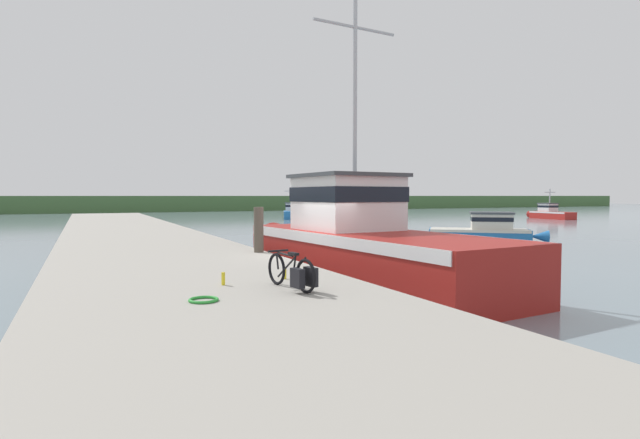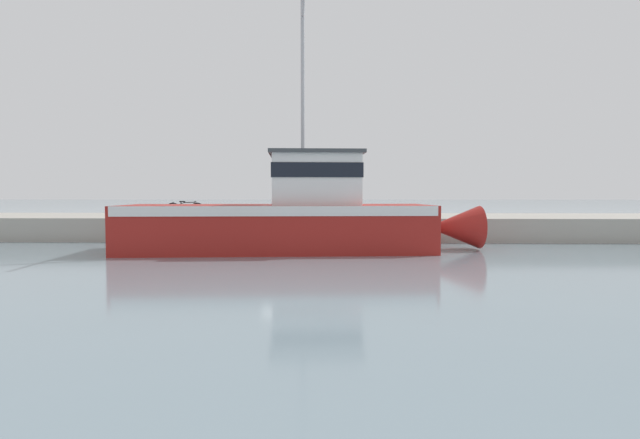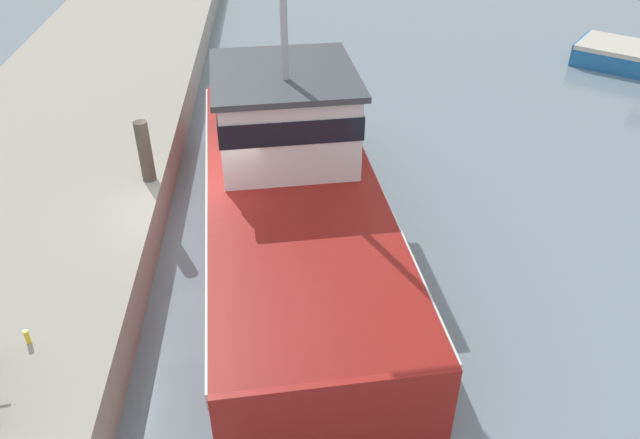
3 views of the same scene
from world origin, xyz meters
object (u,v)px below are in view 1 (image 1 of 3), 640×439
Objects in this scene: fishing_boat_main at (360,242)px; water_bottle_on_curb at (285,273)px; water_bottle_by_bike at (223,279)px; boat_white_moored at (293,213)px; boat_orange_near at (484,230)px; bicycle_touring at (295,273)px; mooring_post at (259,230)px; boat_green_anchored at (550,213)px.

water_bottle_on_curb is (-4.18, -4.09, -0.14)m from fishing_boat_main.
water_bottle_by_bike is (-5.51, -4.24, -0.14)m from fishing_boat_main.
water_bottle_by_bike is (-20.07, -45.25, 0.42)m from boat_white_moored.
boat_white_moored is at bearing -142.60° from boat_orange_near.
bicycle_touring is 6.63× the size of water_bottle_on_curb.
mooring_post is 5.66m from water_bottle_by_bike.
boat_white_moored is 30.40m from boat_green_anchored.
boat_green_anchored is 57.01m from water_bottle_by_bike.
boat_green_anchored is 56.77m from bicycle_touring.
boat_green_anchored is at bearing 26.54° from bicycle_touring.
boat_white_moored is 1.03× the size of boat_orange_near.
fishing_boat_main is 2.01× the size of boat_white_moored.
water_bottle_by_bike is at bearing -16.40° from boat_orange_near.
water_bottle_by_bike is (-2.42, -5.08, -0.57)m from mooring_post.
boat_white_moored reaches higher than mooring_post.
fishing_boat_main is 5.84m from water_bottle_on_curb.
boat_orange_near reaches higher than bicycle_touring.
bicycle_touring is at bearing -139.03° from boat_green_anchored.
mooring_post is (-3.09, 0.84, 0.43)m from fishing_boat_main.
boat_white_moored is 4.50× the size of mooring_post.
bicycle_touring is 1.29m from water_bottle_on_curb.
fishing_boat_main is 1.93× the size of boat_green_anchored.
boat_green_anchored reaches higher than water_bottle_on_curb.
boat_white_moored is at bearing 66.29° from mooring_post.
boat_white_moored is 50.09m from bicycle_touring.
boat_orange_near is at bearing 28.97° from bicycle_touring.
mooring_post is at bearing 77.56° from water_bottle_on_curb.
water_bottle_on_curb is at bearing 6.72° from water_bottle_by_bike.
boat_white_moored reaches higher than bicycle_touring.
fishing_boat_main is at bearing 41.23° from bicycle_touring.
fishing_boat_main reaches higher than bicycle_touring.
water_bottle_by_bike is 1.35m from water_bottle_on_curb.
boat_white_moored is at bearing 159.29° from boat_green_anchored.
mooring_post is at bearing 160.28° from fishing_boat_main.
bicycle_touring is 1.53m from water_bottle_by_bike.
water_bottle_on_curb is at bearing 68.29° from bicycle_touring.
water_bottle_by_bike is at bearing 125.11° from bicycle_touring.
boat_white_moored is 48.83m from water_bottle_on_curb.
boat_green_anchored is at bearing 28.84° from fishing_boat_main.
boat_orange_near reaches higher than water_bottle_on_curb.
bicycle_touring is (-46.27, -32.88, 0.60)m from boat_green_anchored.
boat_green_anchored is (41.81, 27.54, -0.55)m from fishing_boat_main.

